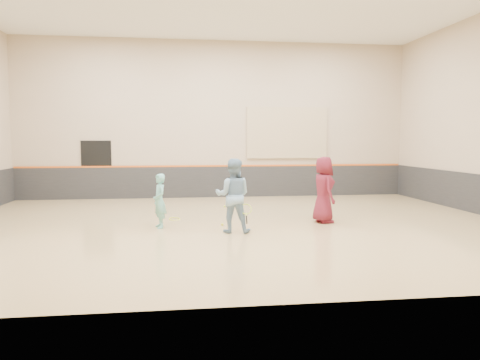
{
  "coord_description": "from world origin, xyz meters",
  "views": [
    {
      "loc": [
        -1.47,
        -12.07,
        2.25
      ],
      "look_at": [
        0.19,
        0.4,
        1.15
      ],
      "focal_mm": 35.0,
      "sensor_mm": 36.0,
      "label": 1
    }
  ],
  "objects": [
    {
      "name": "accent_stripe",
      "position": [
        0.0,
        5.96,
        1.22
      ],
      "size": [
        14.9,
        0.03,
        0.06
      ],
      "primitive_type": "cube",
      "color": "#D85914",
      "rests_on": "wall_back"
    },
    {
      "name": "ball_under_racket",
      "position": [
        -0.34,
        -0.07,
        0.03
      ],
      "size": [
        0.07,
        0.07,
        0.07
      ],
      "primitive_type": "sphere",
      "color": "yellow",
      "rests_on": "floor"
    },
    {
      "name": "held_racket",
      "position": [
        0.13,
        -1.13,
        0.59
      ],
      "size": [
        0.4,
        0.4,
        0.54
      ],
      "primitive_type": null,
      "color": "#C7E532",
      "rests_on": "instructor"
    },
    {
      "name": "ball_in_hand",
      "position": [
        2.52,
        -0.05,
        1.09
      ],
      "size": [
        0.07,
        0.07,
        0.07
      ],
      "primitive_type": "sphere",
      "color": "yellow",
      "rests_on": "young_man"
    },
    {
      "name": "spare_racket",
      "position": [
        -1.58,
        1.05,
        0.07
      ],
      "size": [
        0.73,
        0.73,
        0.14
      ],
      "primitive_type": null,
      "color": "gold",
      "rests_on": "floor"
    },
    {
      "name": "room",
      "position": [
        0.0,
        0.0,
        0.81
      ],
      "size": [
        15.04,
        12.04,
        6.22
      ],
      "color": "tan",
      "rests_on": "ground"
    },
    {
      "name": "acoustic_panel",
      "position": [
        2.8,
        5.95,
        2.5
      ],
      "size": [
        3.2,
        0.08,
        2.0
      ],
      "primitive_type": "cube",
      "color": "tan",
      "rests_on": "wall_back"
    },
    {
      "name": "young_man",
      "position": [
        2.42,
        0.06,
        0.89
      ],
      "size": [
        0.66,
        0.93,
        1.79
      ],
      "primitive_type": "imported",
      "rotation": [
        0.0,
        0.0,
        1.68
      ],
      "color": "maroon",
      "rests_on": "floor"
    },
    {
      "name": "girl",
      "position": [
        -1.94,
        -0.13,
        0.69
      ],
      "size": [
        0.47,
        0.58,
        1.38
      ],
      "primitive_type": "imported",
      "rotation": [
        0.0,
        0.0,
        -1.26
      ],
      "color": "#6EBFB6",
      "rests_on": "floor"
    },
    {
      "name": "doorway",
      "position": [
        -4.5,
        5.98,
        1.1
      ],
      "size": [
        1.1,
        0.05,
        2.2
      ],
      "primitive_type": "cube",
      "color": "black",
      "rests_on": "floor"
    },
    {
      "name": "ball_beside_spare",
      "position": [
        0.04,
        3.18,
        0.03
      ],
      "size": [
        0.07,
        0.07,
        0.07
      ],
      "primitive_type": "sphere",
      "color": "#BCD431",
      "rests_on": "floor"
    },
    {
      "name": "wainscot_back",
      "position": [
        0.0,
        5.97,
        0.6
      ],
      "size": [
        14.9,
        0.04,
        1.2
      ],
      "primitive_type": "cube",
      "color": "#232326",
      "rests_on": "floor"
    },
    {
      "name": "instructor",
      "position": [
        -0.16,
        -0.95,
        0.89
      ],
      "size": [
        0.98,
        0.83,
        1.79
      ],
      "primitive_type": "imported",
      "rotation": [
        0.0,
        0.0,
        2.95
      ],
      "color": "#7CA0C0",
      "rests_on": "floor"
    }
  ]
}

